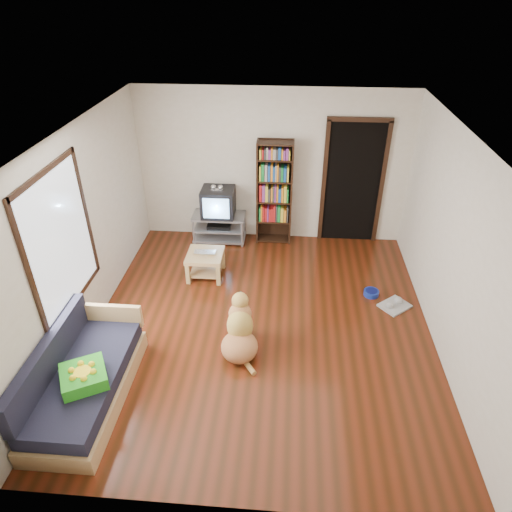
# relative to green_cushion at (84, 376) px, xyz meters

# --- Properties ---
(ground) EXTENTS (5.00, 5.00, 0.00)m
(ground) POSITION_rel_green_cushion_xyz_m (1.75, 1.53, -0.49)
(ground) COLOR #571F0E
(ground) RESTS_ON ground
(ceiling) EXTENTS (5.00, 5.00, 0.00)m
(ceiling) POSITION_rel_green_cushion_xyz_m (1.75, 1.53, 2.11)
(ceiling) COLOR white
(ceiling) RESTS_ON ground
(wall_back) EXTENTS (4.50, 0.00, 4.50)m
(wall_back) POSITION_rel_green_cushion_xyz_m (1.75, 4.03, 0.81)
(wall_back) COLOR beige
(wall_back) RESTS_ON ground
(wall_front) EXTENTS (4.50, 0.00, 4.50)m
(wall_front) POSITION_rel_green_cushion_xyz_m (1.75, -0.97, 0.81)
(wall_front) COLOR beige
(wall_front) RESTS_ON ground
(wall_left) EXTENTS (0.00, 5.00, 5.00)m
(wall_left) POSITION_rel_green_cushion_xyz_m (-0.50, 1.53, 0.81)
(wall_left) COLOR beige
(wall_left) RESTS_ON ground
(wall_right) EXTENTS (0.00, 5.00, 5.00)m
(wall_right) POSITION_rel_green_cushion_xyz_m (4.00, 1.53, 0.81)
(wall_right) COLOR beige
(wall_right) RESTS_ON ground
(green_cushion) EXTENTS (0.60, 0.60, 0.15)m
(green_cushion) POSITION_rel_green_cushion_xyz_m (0.00, 0.00, 0.00)
(green_cushion) COLOR green
(green_cushion) RESTS_ON sofa
(laptop) EXTENTS (0.33, 0.21, 0.03)m
(laptop) POSITION_rel_green_cushion_xyz_m (0.80, 2.63, -0.08)
(laptop) COLOR silver
(laptop) RESTS_ON coffee_table
(dog_bowl) EXTENTS (0.22, 0.22, 0.08)m
(dog_bowl) POSITION_rel_green_cushion_xyz_m (3.32, 2.34, -0.45)
(dog_bowl) COLOR navy
(dog_bowl) RESTS_ON ground
(grey_rag) EXTENTS (0.51, 0.50, 0.03)m
(grey_rag) POSITION_rel_green_cushion_xyz_m (3.62, 2.09, -0.48)
(grey_rag) COLOR #A6A6A6
(grey_rag) RESTS_ON ground
(window) EXTENTS (0.03, 1.46, 1.70)m
(window) POSITION_rel_green_cushion_xyz_m (-0.48, 1.03, 1.01)
(window) COLOR white
(window) RESTS_ON wall_left
(doorway) EXTENTS (1.03, 0.05, 2.19)m
(doorway) POSITION_rel_green_cushion_xyz_m (3.10, 4.01, 0.62)
(doorway) COLOR black
(doorway) RESTS_ON wall_back
(tv_stand) EXTENTS (0.90, 0.45, 0.50)m
(tv_stand) POSITION_rel_green_cushion_xyz_m (0.85, 3.78, -0.22)
(tv_stand) COLOR #99999E
(tv_stand) RESTS_ON ground
(crt_tv) EXTENTS (0.55, 0.52, 0.58)m
(crt_tv) POSITION_rel_green_cushion_xyz_m (0.85, 3.81, 0.25)
(crt_tv) COLOR black
(crt_tv) RESTS_ON tv_stand
(bookshelf) EXTENTS (0.60, 0.30, 1.80)m
(bookshelf) POSITION_rel_green_cushion_xyz_m (1.80, 3.88, 0.51)
(bookshelf) COLOR black
(bookshelf) RESTS_ON ground
(sofa) EXTENTS (0.80, 1.80, 0.80)m
(sofa) POSITION_rel_green_cushion_xyz_m (-0.12, 0.15, -0.23)
(sofa) COLOR tan
(sofa) RESTS_ON ground
(coffee_table) EXTENTS (0.55, 0.55, 0.40)m
(coffee_table) POSITION_rel_green_cushion_xyz_m (0.80, 2.66, -0.21)
(coffee_table) COLOR tan
(coffee_table) RESTS_ON ground
(dog) EXTENTS (0.49, 0.88, 0.74)m
(dog) POSITION_rel_green_cushion_xyz_m (1.51, 1.07, -0.22)
(dog) COLOR #B77546
(dog) RESTS_ON ground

